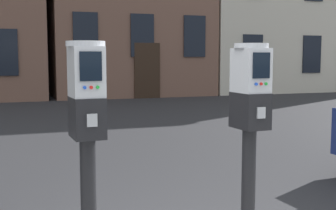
{
  "coord_description": "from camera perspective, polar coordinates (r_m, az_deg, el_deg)",
  "views": [
    {
      "loc": [
        -1.06,
        -2.69,
        1.58
      ],
      "look_at": [
        -0.15,
        -0.07,
        1.28
      ],
      "focal_mm": 48.41,
      "sensor_mm": 36.0,
      "label": 1
    }
  ],
  "objects": [
    {
      "name": "parking_meter_twin_adjacent",
      "position": [
        2.92,
        10.26,
        -1.65
      ],
      "size": [
        0.23,
        0.26,
        1.52
      ],
      "rotation": [
        0.0,
        0.0,
        -1.52
      ],
      "color": "black",
      "rests_on": "sidewalk_slab"
    },
    {
      "name": "parking_meter_near_kerb",
      "position": [
        2.58,
        -10.14,
        -2.64
      ],
      "size": [
        0.23,
        0.26,
        1.52
      ],
      "rotation": [
        0.0,
        0.0,
        -1.52
      ],
      "color": "black",
      "rests_on": "sidewalk_slab"
    }
  ]
}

